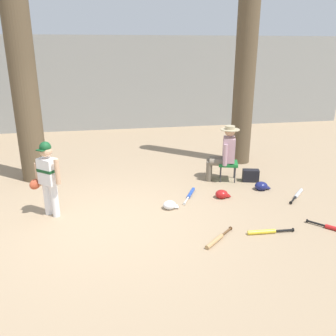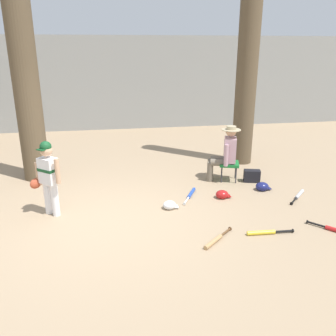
{
  "view_description": "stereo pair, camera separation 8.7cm",
  "coord_description": "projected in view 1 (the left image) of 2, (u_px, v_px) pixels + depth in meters",
  "views": [
    {
      "loc": [
        0.01,
        -5.37,
        2.74
      ],
      "look_at": [
        1.08,
        0.37,
        0.75
      ],
      "focal_mm": 37.9,
      "sensor_mm": 36.0,
      "label": 1
    },
    {
      "loc": [
        0.1,
        -5.39,
        2.74
      ],
      "look_at": [
        1.08,
        0.37,
        0.75
      ],
      "focal_mm": 37.9,
      "sensor_mm": 36.0,
      "label": 2
    }
  ],
  "objects": [
    {
      "name": "tree_near_player",
      "position": [
        20.0,
        55.0,
        6.99
      ],
      "size": [
        0.87,
        0.87,
        6.11
      ],
      "color": "brown",
      "rests_on": "ground"
    },
    {
      "name": "bat_wood_tan",
      "position": [
        216.0,
        240.0,
        5.26
      ],
      "size": [
        0.58,
        0.54,
        0.07
      ],
      "color": "tan",
      "rests_on": "ground"
    },
    {
      "name": "ground_plane",
      "position": [
        108.0,
        222.0,
        5.88
      ],
      "size": [
        60.0,
        60.0,
        0.0
      ],
      "primitive_type": "plane",
      "color": "#9E8466"
    },
    {
      "name": "bat_red_barrel",
      "position": [
        336.0,
        229.0,
        5.58
      ],
      "size": [
        0.53,
        0.59,
        0.07
      ],
      "color": "red",
      "rests_on": "ground"
    },
    {
      "name": "handbag_beside_stool",
      "position": [
        251.0,
        175.0,
        7.62
      ],
      "size": [
        0.37,
        0.26,
        0.26
      ],
      "primitive_type": "cube",
      "rotation": [
        0.0,
        0.0,
        -0.26
      ],
      "color": "black",
      "rests_on": "ground"
    },
    {
      "name": "folding_stool",
      "position": [
        228.0,
        164.0,
        7.61
      ],
      "size": [
        0.5,
        0.5,
        0.41
      ],
      "color": "#196B2D",
      "rests_on": "ground"
    },
    {
      "name": "tree_behind_spectator",
      "position": [
        245.0,
        64.0,
        8.23
      ],
      "size": [
        0.75,
        0.75,
        5.51
      ],
      "color": "brown",
      "rests_on": "ground"
    },
    {
      "name": "bat_aluminum_silver",
      "position": [
        297.0,
        195.0,
        6.88
      ],
      "size": [
        0.57,
        0.58,
        0.07
      ],
      "color": "#B7BCC6",
      "rests_on": "ground"
    },
    {
      "name": "bat_yellow_trainer",
      "position": [
        265.0,
        232.0,
        5.5
      ],
      "size": [
        0.75,
        0.1,
        0.07
      ],
      "color": "yellow",
      "rests_on": "ground"
    },
    {
      "name": "young_ballplayer",
      "position": [
        47.0,
        174.0,
        5.88
      ],
      "size": [
        0.58,
        0.42,
        1.31
      ],
      "color": "white",
      "rests_on": "ground"
    },
    {
      "name": "seated_spectator",
      "position": [
        224.0,
        152.0,
        7.54
      ],
      "size": [
        0.68,
        0.53,
        1.2
      ],
      "color": "#6B6051",
      "rests_on": "ground"
    },
    {
      "name": "bat_blue_youth",
      "position": [
        190.0,
        194.0,
        6.9
      ],
      "size": [
        0.4,
        0.7,
        0.07
      ],
      "color": "#2347AD",
      "rests_on": "ground"
    },
    {
      "name": "batting_helmet_navy",
      "position": [
        261.0,
        186.0,
        7.18
      ],
      "size": [
        0.31,
        0.24,
        0.18
      ],
      "color": "navy",
      "rests_on": "ground"
    },
    {
      "name": "concrete_back_wall",
      "position": [
        100.0,
        84.0,
        12.11
      ],
      "size": [
        18.0,
        0.36,
        3.13
      ],
      "primitive_type": "cube",
      "color": "gray",
      "rests_on": "ground"
    },
    {
      "name": "batting_helmet_red",
      "position": [
        222.0,
        194.0,
        6.8
      ],
      "size": [
        0.29,
        0.22,
        0.17
      ],
      "color": "#A81919",
      "rests_on": "ground"
    },
    {
      "name": "batting_helmet_white",
      "position": [
        170.0,
        205.0,
        6.34
      ],
      "size": [
        0.28,
        0.21,
        0.16
      ],
      "color": "silver",
      "rests_on": "ground"
    }
  ]
}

